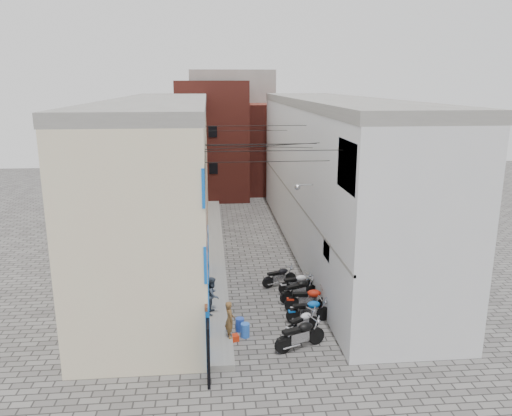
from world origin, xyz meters
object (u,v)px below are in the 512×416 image
object	(u,v)px
motorcycle_c	(309,309)
person_b	(212,295)
motorcycle_f	(297,282)
motorcycle_b	(302,322)
person_a	(230,319)
motorcycle_a	(300,334)
motorcycle_e	(299,289)
motorcycle_g	(279,276)
motorcycle_d	(309,298)
red_crate	(234,338)
water_jug_near	(245,330)
water_jug_far	(240,325)

from	to	relation	value
motorcycle_c	person_b	bearing A→B (deg)	-104.42
motorcycle_f	person_b	bearing A→B (deg)	-72.16
motorcycle_b	person_a	world-z (taller)	person_a
motorcycle_a	person_a	distance (m)	2.76
motorcycle_e	motorcycle_g	xyz separation A→B (m)	(-0.66, 1.82, -0.04)
motorcycle_d	person_b	distance (m)	4.27
motorcycle_a	person_a	bearing A→B (deg)	-126.62
motorcycle_d	motorcycle_c	bearing A→B (deg)	-7.46
red_crate	water_jug_near	bearing A→B (deg)	30.82
motorcycle_f	motorcycle_e	bearing A→B (deg)	-15.70
motorcycle_d	motorcycle_a	bearing A→B (deg)	-12.99
motorcycle_a	red_crate	size ratio (longest dim) A/B	5.57
motorcycle_b	motorcycle_c	size ratio (longest dim) A/B	0.92
motorcycle_e	motorcycle_g	size ratio (longest dim) A/B	1.08
motorcycle_c	water_jug_near	xyz separation A→B (m)	(-2.77, -1.05, -0.28)
motorcycle_c	motorcycle_g	distance (m)	3.99
person_a	person_b	world-z (taller)	person_b
motorcycle_d	motorcycle_f	size ratio (longest dim) A/B	1.16
motorcycle_b	motorcycle_e	bearing A→B (deg)	139.72
motorcycle_d	water_jug_near	size ratio (longest dim) A/B	3.82
water_jug_far	red_crate	bearing A→B (deg)	-110.66
motorcycle_d	motorcycle_b	bearing A→B (deg)	-14.51
motorcycle_c	person_a	size ratio (longest dim) A/B	1.32
motorcycle_e	person_b	bearing A→B (deg)	-95.59
motorcycle_a	person_b	bearing A→B (deg)	-153.07
motorcycle_b	water_jug_near	size ratio (longest dim) A/B	3.18
motorcycle_b	motorcycle_e	size ratio (longest dim) A/B	0.90
motorcycle_e	water_jug_near	world-z (taller)	motorcycle_e
motorcycle_d	red_crate	world-z (taller)	motorcycle_d
motorcycle_c	water_jug_near	world-z (taller)	motorcycle_c
motorcycle_d	motorcycle_f	world-z (taller)	motorcycle_d
motorcycle_a	person_a	xyz separation A→B (m)	(-2.65, 0.70, 0.36)
motorcycle_b	motorcycle_g	bearing A→B (deg)	150.19
motorcycle_a	motorcycle_g	world-z (taller)	motorcycle_a
person_a	red_crate	distance (m)	0.89
motorcycle_c	person_a	distance (m)	3.72
motorcycle_f	water_jug_near	world-z (taller)	motorcycle_f
motorcycle_d	red_crate	distance (m)	4.18
person_b	water_jug_near	bearing A→B (deg)	-130.68
motorcycle_g	water_jug_far	xyz separation A→B (m)	(-2.26, -4.47, -0.26)
motorcycle_a	red_crate	bearing A→B (deg)	-129.81
motorcycle_d	person_a	world-z (taller)	person_a
motorcycle_e	motorcycle_g	bearing A→B (deg)	175.38
motorcycle_b	motorcycle_c	bearing A→B (deg)	122.80
motorcycle_b	motorcycle_f	xyz separation A→B (m)	(0.50, 4.02, 0.02)
motorcycle_f	motorcycle_a	bearing A→B (deg)	-19.94
motorcycle_e	person_a	distance (m)	4.91
motorcycle_c	person_b	world-z (taller)	person_b
motorcycle_b	person_a	xyz separation A→B (m)	(-2.93, -0.43, 0.47)
motorcycle_c	water_jug_far	world-z (taller)	motorcycle_c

